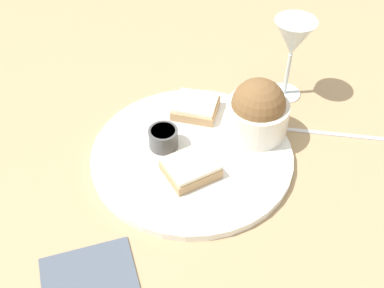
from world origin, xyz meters
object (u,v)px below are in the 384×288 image
(cheese_toast_near, at_px, (196,107))
(wine_glass, at_px, (293,41))
(salad_bowl, at_px, (258,111))
(fork, at_px, (340,134))
(napkin, at_px, (91,288))
(sauce_ramekin, at_px, (163,137))
(cheese_toast_far, at_px, (191,168))

(cheese_toast_near, relative_size, wine_glass, 0.62)
(salad_bowl, xyz_separation_m, fork, (0.16, -0.02, -0.06))
(wine_glass, xyz_separation_m, napkin, (-0.39, -0.39, -0.12))
(salad_bowl, bearing_deg, sauce_ramekin, -174.83)
(sauce_ramekin, bearing_deg, fork, -0.90)
(cheese_toast_far, height_order, fork, cheese_toast_far)
(sauce_ramekin, xyz_separation_m, cheese_toast_far, (0.04, -0.07, -0.01))
(sauce_ramekin, distance_m, cheese_toast_near, 0.11)
(cheese_toast_near, height_order, fork, cheese_toast_near)
(napkin, bearing_deg, wine_glass, 44.87)
(sauce_ramekin, height_order, wine_glass, wine_glass)
(cheese_toast_far, relative_size, fork, 0.55)
(fork, bearing_deg, sauce_ramekin, 179.10)
(cheese_toast_near, distance_m, wine_glass, 0.22)
(cheese_toast_near, bearing_deg, fork, -18.73)
(cheese_toast_near, xyz_separation_m, napkin, (-0.20, -0.34, -0.02))
(salad_bowl, bearing_deg, cheese_toast_far, -146.52)
(salad_bowl, xyz_separation_m, cheese_toast_far, (-0.13, -0.09, -0.03))
(cheese_toast_far, height_order, napkin, cheese_toast_far)
(sauce_ramekin, bearing_deg, salad_bowl, 5.17)
(salad_bowl, distance_m, cheese_toast_near, 0.13)
(fork, bearing_deg, salad_bowl, 172.57)
(wine_glass, bearing_deg, fork, -63.18)
(napkin, bearing_deg, salad_bowl, 42.25)
(cheese_toast_near, bearing_deg, cheese_toast_far, -101.43)
(wine_glass, distance_m, napkin, 0.56)
(wine_glass, bearing_deg, sauce_ramekin, -153.35)
(sauce_ramekin, height_order, cheese_toast_near, sauce_ramekin)
(cheese_toast_near, distance_m, fork, 0.27)
(salad_bowl, height_order, sauce_ramekin, salad_bowl)
(salad_bowl, height_order, cheese_toast_near, salad_bowl)
(cheese_toast_near, relative_size, napkin, 0.65)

